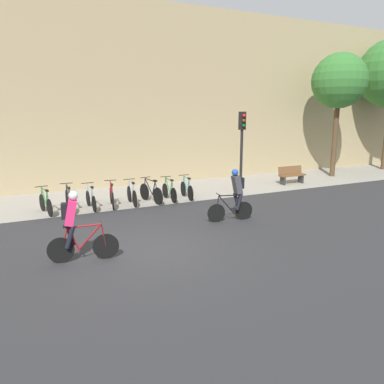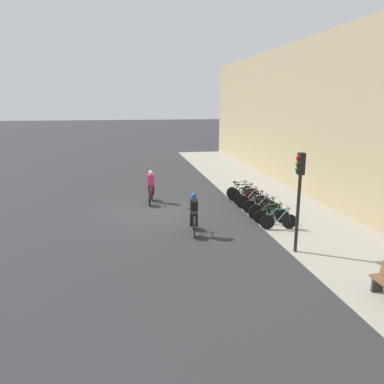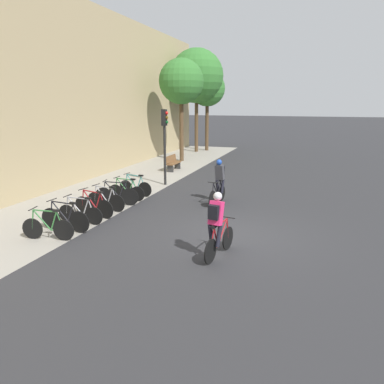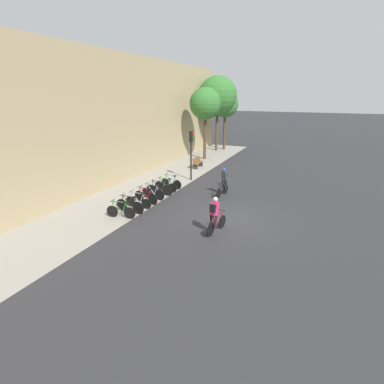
{
  "view_description": "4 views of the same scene",
  "coord_description": "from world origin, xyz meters",
  "px_view_note": "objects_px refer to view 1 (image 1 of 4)",
  "views": [
    {
      "loc": [
        -3.05,
        -8.85,
        3.58
      ],
      "look_at": [
        2.14,
        1.8,
        1.04
      ],
      "focal_mm": 35.0,
      "sensor_mm": 36.0,
      "label": 1
    },
    {
      "loc": [
        17.79,
        -1.2,
        5.28
      ],
      "look_at": [
        1.31,
        1.78,
        1.25
      ],
      "focal_mm": 35.0,
      "sensor_mm": 36.0,
      "label": 2
    },
    {
      "loc": [
        -10.55,
        -2.13,
        3.94
      ],
      "look_at": [
        0.59,
        1.58,
        1.1
      ],
      "focal_mm": 35.0,
      "sensor_mm": 36.0,
      "label": 3
    },
    {
      "loc": [
        -13.66,
        -3.97,
        6.1
      ],
      "look_at": [
        -0.02,
        2.04,
        1.2
      ],
      "focal_mm": 28.0,
      "sensor_mm": 36.0,
      "label": 4
    }
  ],
  "objects_px": {
    "parked_bike_0": "(46,203)",
    "cyclist_grey": "(235,193)",
    "parked_bike_4": "(132,195)",
    "parked_bike_5": "(151,192)",
    "parked_bike_6": "(169,191)",
    "parked_bike_3": "(112,196)",
    "parked_bike_7": "(187,189)",
    "cyclist_pink": "(74,224)",
    "traffic_light_pole": "(242,138)",
    "bench": "(291,175)",
    "parked_bike_1": "(69,200)",
    "parked_bike_2": "(91,199)"
  },
  "relations": [
    {
      "from": "parked_bike_6",
      "to": "cyclist_grey",
      "type": "bearing_deg",
      "value": -76.91
    },
    {
      "from": "parked_bike_4",
      "to": "bench",
      "type": "xyz_separation_m",
      "value": [
        8.61,
        0.67,
        0.07
      ]
    },
    {
      "from": "parked_bike_2",
      "to": "bench",
      "type": "distance_m",
      "value": 10.22
    },
    {
      "from": "cyclist_pink",
      "to": "parked_bike_2",
      "type": "height_order",
      "value": "cyclist_pink"
    },
    {
      "from": "parked_bike_3",
      "to": "bench",
      "type": "relative_size",
      "value": 1.17
    },
    {
      "from": "cyclist_grey",
      "to": "parked_bike_1",
      "type": "height_order",
      "value": "cyclist_grey"
    },
    {
      "from": "parked_bike_5",
      "to": "parked_bike_2",
      "type": "bearing_deg",
      "value": -179.96
    },
    {
      "from": "parked_bike_0",
      "to": "parked_bike_1",
      "type": "distance_m",
      "value": 0.8
    },
    {
      "from": "parked_bike_5",
      "to": "parked_bike_1",
      "type": "bearing_deg",
      "value": -180.0
    },
    {
      "from": "cyclist_pink",
      "to": "bench",
      "type": "height_order",
      "value": "cyclist_pink"
    },
    {
      "from": "traffic_light_pole",
      "to": "parked_bike_7",
      "type": "bearing_deg",
      "value": 170.98
    },
    {
      "from": "parked_bike_1",
      "to": "parked_bike_4",
      "type": "bearing_deg",
      "value": 0.01
    },
    {
      "from": "parked_bike_3",
      "to": "bench",
      "type": "height_order",
      "value": "parked_bike_3"
    },
    {
      "from": "parked_bike_1",
      "to": "parked_bike_3",
      "type": "height_order",
      "value": "parked_bike_1"
    },
    {
      "from": "parked_bike_0",
      "to": "parked_bike_6",
      "type": "height_order",
      "value": "parked_bike_0"
    },
    {
      "from": "parked_bike_6",
      "to": "traffic_light_pole",
      "type": "height_order",
      "value": "traffic_light_pole"
    },
    {
      "from": "parked_bike_1",
      "to": "parked_bike_5",
      "type": "distance_m",
      "value": 3.2
    },
    {
      "from": "parked_bike_4",
      "to": "traffic_light_pole",
      "type": "distance_m",
      "value": 5.29
    },
    {
      "from": "parked_bike_1",
      "to": "parked_bike_7",
      "type": "height_order",
      "value": "parked_bike_1"
    },
    {
      "from": "parked_bike_0",
      "to": "parked_bike_6",
      "type": "xyz_separation_m",
      "value": [
        4.79,
        -0.0,
        -0.0
      ]
    },
    {
      "from": "parked_bike_5",
      "to": "parked_bike_4",
      "type": "bearing_deg",
      "value": 179.98
    },
    {
      "from": "parked_bike_0",
      "to": "parked_bike_4",
      "type": "height_order",
      "value": "parked_bike_4"
    },
    {
      "from": "cyclist_pink",
      "to": "parked_bike_0",
      "type": "distance_m",
      "value": 5.05
    },
    {
      "from": "parked_bike_1",
      "to": "traffic_light_pole",
      "type": "height_order",
      "value": "traffic_light_pole"
    },
    {
      "from": "cyclist_pink",
      "to": "traffic_light_pole",
      "type": "height_order",
      "value": "traffic_light_pole"
    },
    {
      "from": "cyclist_grey",
      "to": "bench",
      "type": "distance_m",
      "value": 7.55
    },
    {
      "from": "cyclist_grey",
      "to": "parked_bike_1",
      "type": "bearing_deg",
      "value": 142.81
    },
    {
      "from": "parked_bike_2",
      "to": "parked_bike_3",
      "type": "height_order",
      "value": "parked_bike_3"
    },
    {
      "from": "parked_bike_6",
      "to": "parked_bike_5",
      "type": "bearing_deg",
      "value": 179.94
    },
    {
      "from": "parked_bike_3",
      "to": "traffic_light_pole",
      "type": "height_order",
      "value": "traffic_light_pole"
    },
    {
      "from": "parked_bike_1",
      "to": "parked_bike_6",
      "type": "distance_m",
      "value": 3.99
    },
    {
      "from": "parked_bike_4",
      "to": "parked_bike_7",
      "type": "bearing_deg",
      "value": -0.0
    },
    {
      "from": "parked_bike_7",
      "to": "parked_bike_6",
      "type": "bearing_deg",
      "value": -179.92
    },
    {
      "from": "parked_bike_3",
      "to": "parked_bike_4",
      "type": "bearing_deg",
      "value": 0.05
    },
    {
      "from": "cyclist_pink",
      "to": "cyclist_grey",
      "type": "bearing_deg",
      "value": 13.85
    },
    {
      "from": "parked_bike_2",
      "to": "traffic_light_pole",
      "type": "xyz_separation_m",
      "value": [
        6.43,
        -0.39,
        2.12
      ]
    },
    {
      "from": "parked_bike_0",
      "to": "cyclist_grey",
      "type": "bearing_deg",
      "value": -33.09
    },
    {
      "from": "parked_bike_5",
      "to": "parked_bike_7",
      "type": "xyz_separation_m",
      "value": [
        1.59,
        0.0,
        -0.02
      ]
    },
    {
      "from": "parked_bike_5",
      "to": "traffic_light_pole",
      "type": "height_order",
      "value": "traffic_light_pole"
    },
    {
      "from": "parked_bike_3",
      "to": "cyclist_grey",
      "type": "bearing_deg",
      "value": -48.52
    },
    {
      "from": "cyclist_pink",
      "to": "parked_bike_7",
      "type": "relative_size",
      "value": 1.1
    },
    {
      "from": "cyclist_grey",
      "to": "parked_bike_0",
      "type": "bearing_deg",
      "value": 146.91
    },
    {
      "from": "traffic_light_pole",
      "to": "parked_bike_3",
      "type": "bearing_deg",
      "value": 176.07
    },
    {
      "from": "parked_bike_4",
      "to": "parked_bike_5",
      "type": "relative_size",
      "value": 0.95
    },
    {
      "from": "cyclist_pink",
      "to": "traffic_light_pole",
      "type": "bearing_deg",
      "value": 30.71
    },
    {
      "from": "parked_bike_4",
      "to": "parked_bike_5",
      "type": "xyz_separation_m",
      "value": [
        0.8,
        -0.0,
        0.01
      ]
    },
    {
      "from": "parked_bike_1",
      "to": "parked_bike_6",
      "type": "height_order",
      "value": "parked_bike_1"
    },
    {
      "from": "parked_bike_4",
      "to": "parked_bike_1",
      "type": "bearing_deg",
      "value": -179.99
    },
    {
      "from": "parked_bike_7",
      "to": "parked_bike_3",
      "type": "bearing_deg",
      "value": -179.99
    },
    {
      "from": "parked_bike_3",
      "to": "parked_bike_4",
      "type": "height_order",
      "value": "parked_bike_3"
    }
  ]
}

